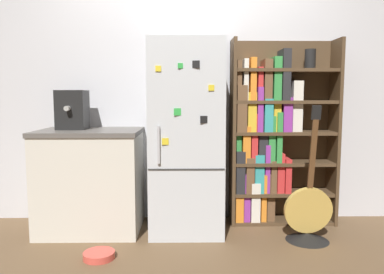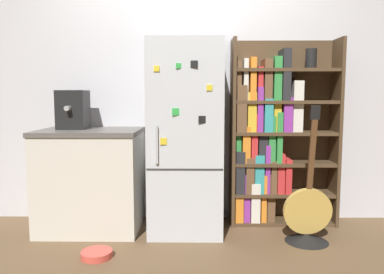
# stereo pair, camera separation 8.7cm
# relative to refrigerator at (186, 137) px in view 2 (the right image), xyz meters

# --- Properties ---
(ground_plane) EXTENTS (16.00, 16.00, 0.00)m
(ground_plane) POSITION_rel_refrigerator_xyz_m (0.00, -0.12, -0.83)
(ground_plane) COLOR brown
(wall_back) EXTENTS (8.00, 0.05, 2.60)m
(wall_back) POSITION_rel_refrigerator_xyz_m (0.00, 0.35, 0.47)
(wall_back) COLOR silver
(wall_back) RESTS_ON ground_plane
(refrigerator) EXTENTS (0.63, 0.68, 1.67)m
(refrigerator) POSITION_rel_refrigerator_xyz_m (0.00, 0.00, 0.00)
(refrigerator) COLOR silver
(refrigerator) RESTS_ON ground_plane
(bookshelf) EXTENTS (0.98, 0.30, 1.72)m
(bookshelf) POSITION_rel_refrigerator_xyz_m (0.79, 0.20, -0.02)
(bookshelf) COLOR #4C3823
(bookshelf) RESTS_ON ground_plane
(kitchen_counter) EXTENTS (0.89, 0.66, 0.90)m
(kitchen_counter) POSITION_rel_refrigerator_xyz_m (-0.85, 0.00, -0.38)
(kitchen_counter) COLOR beige
(kitchen_counter) RESTS_ON ground_plane
(espresso_machine) EXTENTS (0.25, 0.29, 0.35)m
(espresso_machine) POSITION_rel_refrigerator_xyz_m (-1.01, 0.06, 0.24)
(espresso_machine) COLOR black
(espresso_machine) RESTS_ON kitchen_counter
(guitar) EXTENTS (0.40, 0.36, 1.13)m
(guitar) POSITION_rel_refrigerator_xyz_m (1.01, -0.30, -0.67)
(guitar) COLOR black
(guitar) RESTS_ON ground_plane
(pet_bowl) EXTENTS (0.23, 0.23, 0.05)m
(pet_bowl) POSITION_rel_refrigerator_xyz_m (-0.65, -0.62, -0.81)
(pet_bowl) COLOR #D84C3F
(pet_bowl) RESTS_ON ground_plane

